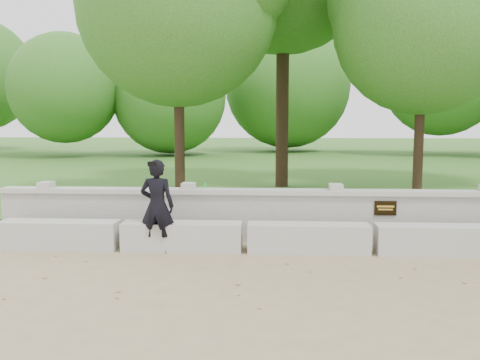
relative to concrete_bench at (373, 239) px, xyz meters
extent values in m
plane|color=#9E8A61|center=(0.00, -1.90, -0.22)|extent=(80.00, 80.00, 0.00)
cube|color=#36611C|center=(0.00, 12.10, -0.10)|extent=(40.00, 22.00, 0.25)
cube|color=beige|center=(-5.00, 0.00, 0.00)|extent=(1.90, 0.45, 0.45)
cube|color=beige|center=(-3.00, 0.00, 0.00)|extent=(1.90, 0.45, 0.45)
cube|color=beige|center=(-1.00, 0.00, 0.00)|extent=(1.90, 0.45, 0.45)
cube|color=beige|center=(1.00, 0.00, 0.00)|extent=(1.90, 0.45, 0.45)
cube|color=#B7B4AD|center=(0.00, 0.70, 0.18)|extent=(12.50, 0.25, 0.82)
cube|color=beige|center=(0.00, 0.70, 0.64)|extent=(12.50, 0.35, 0.08)
cube|color=black|center=(0.30, 0.56, 0.40)|extent=(0.36, 0.02, 0.24)
imported|color=black|center=(-3.36, -0.14, 0.51)|extent=(0.56, 0.40, 1.47)
cube|color=black|center=(-3.36, -0.43, 1.19)|extent=(0.14, 0.03, 0.07)
cylinder|color=#382619|center=(-3.66, 3.65, 1.73)|extent=(0.23, 0.23, 3.40)
cylinder|color=#382619|center=(-1.31, 6.28, 2.56)|extent=(0.34, 0.34, 5.06)
cylinder|color=#382619|center=(1.56, 3.40, 1.55)|extent=(0.21, 0.21, 3.05)
sphere|color=#275313|center=(1.56, 3.40, 4.12)|extent=(3.79, 3.79, 3.79)
imported|color=#308B2F|center=(-2.91, 2.29, 0.31)|extent=(0.34, 0.27, 0.56)
imported|color=#308B2F|center=(-1.02, 1.40, 0.29)|extent=(0.31, 0.35, 0.53)
camera|label=1|loc=(-1.58, -8.28, 1.86)|focal=40.00mm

